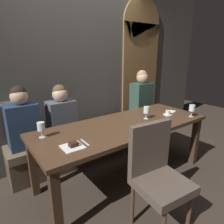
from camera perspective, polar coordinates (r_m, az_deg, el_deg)
name	(u,v)px	position (r m, az deg, el deg)	size (l,w,h in m)	color
ground	(123,176)	(2.73, 3.37, -18.17)	(9.00, 9.00, 0.00)	#382D26
back_wall_tiled	(76,57)	(3.26, -10.43, 15.45)	(6.00, 0.12, 3.00)	#4C4944
arched_door	(140,63)	(4.00, 8.28, 13.85)	(0.90, 0.05, 2.55)	olive
dining_table	(124,131)	(2.42, 3.64, -5.43)	(2.20, 0.84, 0.74)	#412B1C
banquette_bench	(95,142)	(3.11, -4.88, -8.67)	(2.50, 0.44, 0.45)	#4A3C2E
chair_near_side	(157,171)	(1.87, 12.95, -16.33)	(0.48, 0.48, 0.98)	#4C3321
diner_redhead	(22,119)	(2.56, -24.73, -1.93)	(0.36, 0.24, 0.76)	navy
diner_bearded	(61,113)	(2.71, -14.55, -0.29)	(0.36, 0.24, 0.73)	#4C515B
diner_far_end	(142,96)	(3.47, 8.62, 4.73)	(0.36, 0.24, 0.84)	#2D473D
wine_glass_near_right	(41,127)	(2.10, -20.00, -4.17)	(0.08, 0.08, 0.16)	silver
wine_glass_near_left	(147,110)	(2.57, 10.04, 0.53)	(0.08, 0.08, 0.16)	silver
wine_glass_end_left	(192,109)	(2.83, 22.32, 0.94)	(0.08, 0.08, 0.16)	silver
espresso_cup	(168,113)	(2.82, 15.94, -0.30)	(0.12, 0.12, 0.06)	white
dessert_plate	(73,146)	(1.85, -11.36, -9.69)	(0.19, 0.19, 0.05)	white
fork_on_table	(85,142)	(1.92, -7.89, -8.77)	(0.02, 0.17, 0.01)	silver
folded_napkin	(172,111)	(3.00, 17.01, 0.19)	(0.11, 0.10, 0.01)	silver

